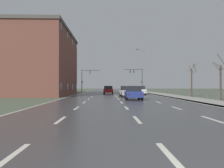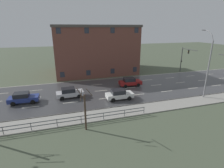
# 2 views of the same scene
# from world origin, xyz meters

# --- Properties ---
(ground_plane) EXTENTS (160.00, 160.00, 0.12)m
(ground_plane) POSITION_xyz_m (0.00, 48.00, -0.06)
(ground_plane) COLOR #4C5642
(road_asphalt_strip) EXTENTS (14.00, 120.00, 0.03)m
(road_asphalt_strip) POSITION_xyz_m (0.00, 59.99, 0.01)
(road_asphalt_strip) COLOR #3D3D3F
(road_asphalt_strip) RESTS_ON ground
(sidewalk_right) EXTENTS (3.00, 120.00, 0.12)m
(sidewalk_right) POSITION_xyz_m (8.43, 60.00, 0.06)
(sidewalk_right) COLOR gray
(sidewalk_right) RESTS_ON ground
(guardrail) EXTENTS (0.07, 34.18, 1.00)m
(guardrail) POSITION_xyz_m (9.85, 20.55, 0.71)
(guardrail) COLOR #515459
(guardrail) RESTS_ON ground
(street_lamp_midground) EXTENTS (2.33, 0.24, 10.18)m
(street_lamp_midground) POSITION_xyz_m (7.45, 49.03, 5.00)
(street_lamp_midground) COLOR slate
(street_lamp_midground) RESTS_ON ground
(traffic_signal_right) EXTENTS (4.94, 0.36, 6.12)m
(traffic_signal_right) POSITION_xyz_m (6.71, 55.60, 4.20)
(traffic_signal_right) COLOR #38383A
(traffic_signal_right) RESTS_ON ground
(traffic_signal_left) EXTENTS (4.88, 0.36, 5.93)m
(traffic_signal_left) POSITION_xyz_m (-7.02, 56.49, 3.90)
(traffic_signal_left) COLOR #38383A
(traffic_signal_left) RESTS_ON ground
(car_distant) EXTENTS (1.88, 4.12, 1.57)m
(car_distant) POSITION_xyz_m (4.38, 36.20, 0.80)
(car_distant) COLOR silver
(car_distant) RESTS_ON ground
(car_mid_centre) EXTENTS (1.89, 4.13, 1.57)m
(car_mid_centre) POSITION_xyz_m (-1.05, 40.22, 0.80)
(car_mid_centre) COLOR maroon
(car_mid_centre) RESTS_ON ground
(car_near_left) EXTENTS (2.00, 4.18, 1.57)m
(car_near_left) POSITION_xyz_m (1.48, 29.03, 0.80)
(car_near_left) COLOR #B7B7BC
(car_near_left) RESTS_ON ground
(car_far_right) EXTENTS (1.90, 4.13, 1.57)m
(car_far_right) POSITION_xyz_m (1.63, 22.48, 0.80)
(car_far_right) COLOR navy
(car_far_right) RESTS_ON ground
(brick_building) EXTENTS (13.96, 18.63, 10.99)m
(brick_building) POSITION_xyz_m (-14.57, 36.22, 5.50)
(brick_building) COLOR brown
(brick_building) RESTS_ON ground
(bare_tree_near) EXTENTS (1.11, 1.26, 5.01)m
(bare_tree_near) POSITION_xyz_m (10.95, 21.17, 2.16)
(bare_tree_near) COLOR #423328
(bare_tree_near) RESTS_ON ground
(bare_tree_mid) EXTENTS (1.28, 1.63, 4.94)m
(bare_tree_mid) POSITION_xyz_m (11.21, 30.07, 2.26)
(bare_tree_mid) COLOR #423328
(bare_tree_mid) RESTS_ON ground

